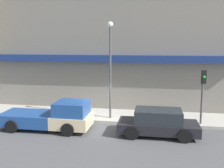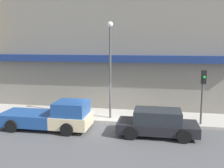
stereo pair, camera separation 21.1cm
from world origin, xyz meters
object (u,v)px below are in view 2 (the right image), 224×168
parked_car (157,123)px  fire_hydrant (71,111)px  traffic_light (203,87)px  pickup_truck (52,116)px  street_lamp (110,60)px

parked_car → fire_hydrant: parked_car is taller
traffic_light → pickup_truck: bearing=-168.0°
pickup_truck → parked_car: pickup_truck is taller
traffic_light → parked_car: bearing=-144.6°
fire_hydrant → street_lamp: 4.47m
traffic_light → fire_hydrant: bearing=176.4°
parked_car → fire_hydrant: 6.30m
street_lamp → traffic_light: bearing=-4.2°
fire_hydrant → traffic_light: (8.44, -0.54, 1.99)m
pickup_truck → street_lamp: (3.09, 2.28, 3.25)m
fire_hydrant → street_lamp: street_lamp is taller
fire_hydrant → street_lamp: bearing=-2.4°
fire_hydrant → traffic_light: traffic_light is taller
parked_car → traffic_light: traffic_light is taller
parked_car → pickup_truck: bearing=179.0°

